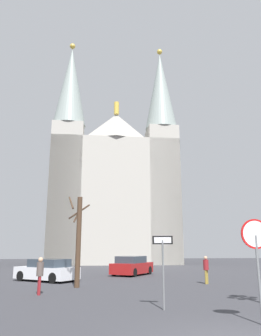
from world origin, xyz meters
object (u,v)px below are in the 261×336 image
object	(u,v)px
one_way_arrow_sign	(163,260)
pedestrian_standing	(40,272)
bare_tree	(78,238)
parked_car_near_red	(132,266)
cathedral	(114,189)
pedestrian_walking	(206,267)
parked_car_far_white	(47,271)
stop_sign	(256,248)

from	to	relation	value
one_way_arrow_sign	pedestrian_standing	distance (m)	6.59
bare_tree	parked_car_near_red	distance (m)	9.03
cathedral	pedestrian_standing	size ratio (longest dim) A/B	18.71
pedestrian_walking	parked_car_near_red	bearing A→B (deg)	117.37
one_way_arrow_sign	pedestrian_standing	xyz separation A→B (m)	(-4.87, 4.39, -0.65)
one_way_arrow_sign	parked_car_near_red	world-z (taller)	one_way_arrow_sign
cathedral	parked_car_far_white	size ratio (longest dim) A/B	7.08
bare_tree	pedestrian_walking	bearing A→B (deg)	6.28
parked_car_near_red	parked_car_far_white	size ratio (longest dim) A/B	0.99
stop_sign	pedestrian_walking	world-z (taller)	stop_sign
stop_sign	parked_car_far_white	size ratio (longest dim) A/B	0.67
parked_car_far_white	stop_sign	bearing A→B (deg)	-60.94
pedestrian_standing	parked_car_near_red	bearing A→B (deg)	61.56
parked_car_far_white	parked_car_near_red	bearing A→B (deg)	33.39
cathedral	stop_sign	xyz separation A→B (m)	(1.41, -37.07, -8.23)
stop_sign	bare_tree	size ratio (longest dim) A/B	0.59
pedestrian_walking	parked_car_far_white	bearing A→B (deg)	163.19
stop_sign	pedestrian_walking	xyz separation A→B (m)	(2.21, 10.58, -1.13)
parked_car_far_white	pedestrian_standing	world-z (taller)	pedestrian_standing
cathedral	pedestrian_walking	distance (m)	28.33
parked_car_far_white	bare_tree	bearing A→B (deg)	-61.76
pedestrian_walking	pedestrian_standing	bearing A→B (deg)	-158.95
cathedral	pedestrian_walking	bearing A→B (deg)	-82.22
parked_car_far_white	pedestrian_walking	world-z (taller)	pedestrian_walking
parked_car_far_white	pedestrian_walking	bearing A→B (deg)	-16.81
cathedral	parked_car_far_white	world-z (taller)	cathedral
pedestrian_walking	bare_tree	bearing A→B (deg)	-173.72
stop_sign	pedestrian_walking	bearing A→B (deg)	78.21
cathedral	pedestrian_walking	size ratio (longest dim) A/B	19.41
cathedral	stop_sign	world-z (taller)	cathedral
bare_tree	pedestrian_standing	size ratio (longest dim) A/B	3.00
pedestrian_standing	bare_tree	bearing A→B (deg)	59.21
stop_sign	parked_car_far_white	xyz separation A→B (m)	(-7.51, 13.52, -1.44)
cathedral	stop_sign	distance (m)	38.00
one_way_arrow_sign	stop_sign	bearing A→B (deg)	-49.29
one_way_arrow_sign	parked_car_far_white	world-z (taller)	one_way_arrow_sign
stop_sign	pedestrian_walking	size ratio (longest dim) A/B	1.83
cathedral	stop_sign	size ratio (longest dim) A/B	10.64
parked_car_near_red	parked_car_far_white	world-z (taller)	parked_car_near_red
stop_sign	parked_car_near_red	distance (m)	17.67
bare_tree	one_way_arrow_sign	bearing A→B (deg)	-65.58
parked_car_far_white	pedestrian_standing	distance (m)	6.55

